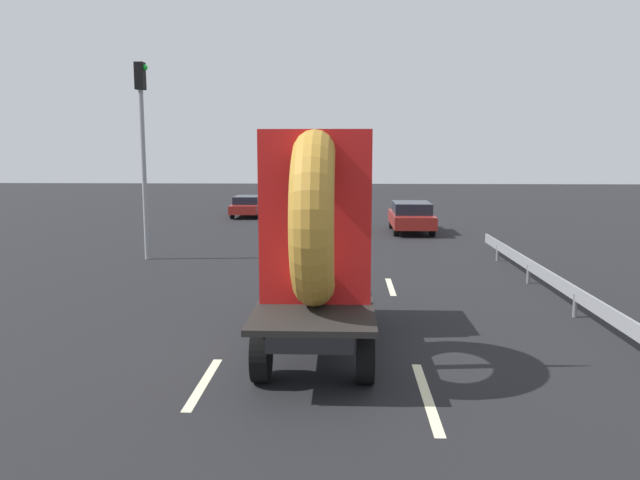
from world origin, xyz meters
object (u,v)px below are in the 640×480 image
(traffic_light, at_px, (143,135))
(oncoming_car, at_px, (247,206))
(flatbed_truck, at_px, (318,248))
(distant_sedan, at_px, (411,216))

(traffic_light, distance_m, oncoming_car, 14.72)
(traffic_light, bearing_deg, flatbed_truck, -55.69)
(flatbed_truck, height_order, oncoming_car, flatbed_truck)
(flatbed_truck, relative_size, distant_sedan, 1.28)
(oncoming_car, bearing_deg, distant_sedan, -36.93)
(distant_sedan, distance_m, oncoming_car, 10.88)
(flatbed_truck, height_order, traffic_light, traffic_light)
(distant_sedan, relative_size, traffic_light, 0.64)
(oncoming_car, bearing_deg, traffic_light, -95.18)
(distant_sedan, height_order, oncoming_car, distant_sedan)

